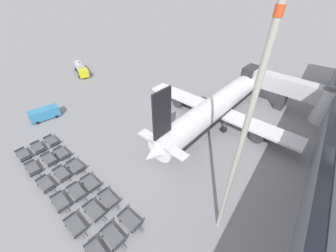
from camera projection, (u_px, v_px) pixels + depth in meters
ground_plane at (159, 102)px, 46.12m from camera, size 500.00×500.00×0.00m
jet_bridge at (296, 93)px, 40.55m from camera, size 19.05×5.99×6.97m
airplane at (219, 105)px, 38.93m from camera, size 30.73×39.09×12.32m
fuel_tanker_secondary at (81, 69)px, 58.27m from camera, size 8.51×5.63×3.09m
service_van at (44, 114)px, 40.15m from camera, size 3.42×5.66×2.16m
baggage_dolly_row_near_col_a at (23, 155)px, 32.10m from camera, size 3.58×1.76×0.92m
baggage_dolly_row_near_col_b at (33, 168)px, 29.87m from camera, size 3.60×1.88×0.92m
baggage_dolly_row_near_col_c at (46, 184)px, 27.66m from camera, size 3.57×1.72×0.92m
baggage_dolly_row_near_col_d at (60, 202)px, 25.49m from camera, size 3.60×1.88×0.92m
baggage_dolly_row_near_col_e at (75, 226)px, 23.14m from camera, size 3.58×1.80×0.92m
baggage_dolly_row_mid_a_col_a at (38, 148)px, 33.38m from camera, size 3.60×1.89×0.92m
baggage_dolly_row_mid_a_col_b at (49, 159)px, 31.31m from camera, size 3.58×1.76×0.92m
baggage_dolly_row_mid_a_col_c at (62, 174)px, 29.07m from camera, size 3.57×1.75×0.92m
baggage_dolly_row_mid_a_col_d at (77, 192)px, 26.67m from camera, size 3.59×1.84×0.92m
baggage_dolly_row_mid_a_col_e at (94, 211)px, 24.56m from camera, size 3.57×1.72×0.92m
baggage_dolly_row_mid_a_col_f at (113, 236)px, 22.20m from camera, size 3.59×1.84×0.92m
baggage_dolly_row_mid_b_col_a at (52, 141)px, 34.72m from camera, size 3.57×1.72×0.92m
baggage_dolly_row_mid_b_col_b at (62, 153)px, 32.37m from camera, size 3.58×1.77×0.92m
baggage_dolly_row_mid_b_col_c at (76, 166)px, 30.20m from camera, size 3.56×1.69×0.92m
baggage_dolly_row_mid_b_col_d at (91, 183)px, 27.82m from camera, size 3.59×1.81×0.92m
baggage_dolly_row_mid_b_col_e at (109, 199)px, 25.85m from camera, size 3.60×1.86×0.92m
baggage_dolly_row_mid_b_col_f at (130, 220)px, 23.63m from camera, size 3.57×1.74×0.92m
apron_light_mast at (253, 103)px, 13.96m from camera, size 2.00×0.70×27.52m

